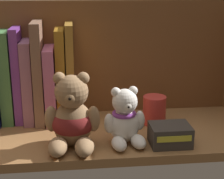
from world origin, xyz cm
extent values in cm
cube|color=olive|center=(0.00, 0.00, 1.00)|extent=(72.06, 27.45, 2.00)
cube|color=brown|center=(0.00, 14.32, 15.72)|extent=(74.46, 1.20, 31.44)
cube|color=#447943|center=(-21.86, 10.26, 13.38)|extent=(2.82, 10.46, 22.76)
cube|color=#7B3A99|center=(-19.20, 10.26, 13.75)|extent=(1.95, 9.73, 23.50)
cube|color=#96617A|center=(-16.70, 10.26, 12.21)|extent=(2.51, 12.34, 20.42)
cube|color=brown|center=(-14.02, 10.26, 14.48)|extent=(2.29, 14.13, 24.95)
cube|color=#BE648F|center=(-11.34, 10.26, 11.39)|extent=(2.68, 14.82, 18.80)
cube|color=#A26D1D|center=(-8.69, 10.26, 13.56)|extent=(2.22, 11.85, 23.12)
cube|color=olive|center=(-6.39, 10.26, 14.18)|extent=(1.83, 12.19, 24.36)
ellipsoid|color=#93704C|center=(-6.11, -6.25, 6.95)|extent=(8.41, 7.72, 9.89)
sphere|color=#93704C|center=(-6.16, -6.74, 14.22)|extent=(7.04, 7.04, 7.04)
sphere|color=#93704C|center=(-8.56, -6.01, 16.97)|extent=(2.64, 2.64, 2.64)
sphere|color=#93704C|center=(-3.66, -6.49, 16.97)|extent=(2.64, 2.64, 2.64)
sphere|color=#9B754E|center=(-6.40, -9.23, 13.80)|extent=(2.64, 2.64, 2.64)
sphere|color=black|center=(-6.49, -10.15, 13.87)|extent=(0.92, 0.92, 0.92)
ellipsoid|color=#93704C|center=(-9.28, -10.66, 3.76)|extent=(4.58, 6.95, 3.52)
ellipsoid|color=#93704C|center=(-3.86, -11.20, 3.76)|extent=(4.58, 6.95, 3.52)
ellipsoid|color=#93704C|center=(-10.59, -6.31, 8.18)|extent=(3.12, 3.12, 5.72)
ellipsoid|color=#93704C|center=(-1.73, -7.18, 8.18)|extent=(3.12, 3.12, 5.72)
ellipsoid|color=maroon|center=(-6.11, -6.25, 7.19)|extent=(9.10, 8.41, 6.93)
ellipsoid|color=white|center=(5.04, -5.90, 5.84)|extent=(6.54, 6.00, 7.69)
sphere|color=white|center=(5.10, -6.28, 11.50)|extent=(5.47, 5.47, 5.47)
sphere|color=white|center=(3.15, -6.16, 13.63)|extent=(2.05, 2.05, 2.05)
sphere|color=white|center=(6.94, -5.63, 13.63)|extent=(2.05, 2.05, 2.05)
sphere|color=white|center=(5.37, -8.20, 11.17)|extent=(2.05, 2.05, 2.05)
sphere|color=black|center=(5.46, -8.91, 11.23)|extent=(0.72, 0.72, 0.72)
ellipsoid|color=white|center=(3.45, -9.80, 3.37)|extent=(3.75, 5.50, 2.73)
ellipsoid|color=white|center=(7.64, -9.22, 3.37)|extent=(3.75, 5.50, 2.73)
ellipsoid|color=white|center=(1.67, -6.75, 6.81)|extent=(2.51, 2.51, 4.44)
ellipsoid|color=white|center=(8.52, -5.80, 6.81)|extent=(2.51, 2.51, 4.44)
torus|color=purple|center=(5.04, -5.90, 8.61)|extent=(5.25, 5.25, 0.98)
cylinder|color=#C63833|center=(13.98, 3.67, 5.52)|extent=(5.67, 5.67, 7.04)
cube|color=#38332D|center=(14.75, -8.41, 4.24)|extent=(8.65, 6.68, 4.47)
cube|color=gold|center=(14.75, -11.83, 4.80)|extent=(7.35, 0.16, 1.25)
camera|label=1|loc=(-5.64, -78.42, 36.64)|focal=57.96mm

